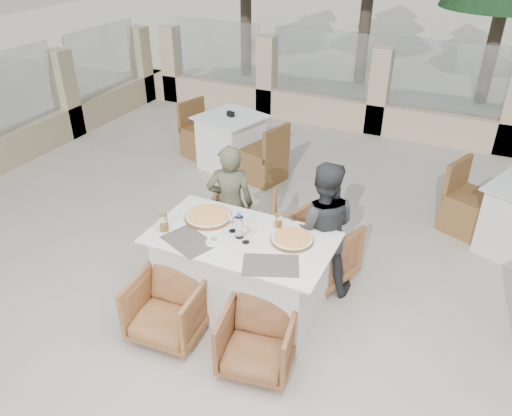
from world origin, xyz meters
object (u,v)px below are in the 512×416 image
at_px(diner_right, 322,229).
at_px(bg_table_a, 231,142).
at_px(water_bottle, 239,225).
at_px(armchair_near_left, 169,307).
at_px(beer_glass_left, 164,223).
at_px(dining_table, 242,272).
at_px(wine_glass_centre, 232,222).
at_px(wine_glass_near, 246,233).
at_px(diner_left, 230,205).
at_px(beer_glass_right, 278,220).
at_px(pizza_left, 208,216).
at_px(armchair_far_left, 244,226).
at_px(armchair_far_right, 315,251).
at_px(olive_dish, 214,241).
at_px(armchair_near_right, 258,339).
at_px(pizza_right, 292,239).

xyz_separation_m(diner_right, bg_table_a, (-2.03, 2.04, -0.29)).
xyz_separation_m(water_bottle, bg_table_a, (-1.47, 2.61, -0.51)).
height_order(water_bottle, armchair_near_left, water_bottle).
xyz_separation_m(beer_glass_left, bg_table_a, (-0.82, 2.80, -0.46)).
bearing_deg(dining_table, beer_glass_left, -163.42).
relative_size(wine_glass_centre, beer_glass_left, 1.18).
height_order(water_bottle, beer_glass_left, water_bottle).
bearing_deg(armchair_near_left, diner_right, 45.62).
distance_m(armchair_near_left, diner_right, 1.54).
bearing_deg(wine_glass_near, bg_table_a, 120.28).
relative_size(beer_glass_left, diner_left, 0.12).
height_order(beer_glass_left, beer_glass_right, beer_glass_left).
relative_size(pizza_left, armchair_far_left, 0.62).
distance_m(armchair_far_right, diner_left, 0.97).
distance_m(dining_table, bg_table_a, 2.99).
distance_m(wine_glass_near, olive_dish, 0.28).
relative_size(olive_dish, bg_table_a, 0.07).
height_order(armchair_far_right, armchair_near_left, armchair_far_right).
distance_m(water_bottle, armchair_far_left, 1.06).
bearing_deg(armchair_far_left, armchair_near_right, 99.65).
bearing_deg(diner_right, olive_dish, 28.45).
relative_size(beer_glass_right, armchair_far_left, 0.19).
relative_size(wine_glass_centre, wine_glass_near, 1.00).
bearing_deg(armchair_far_left, beer_glass_left, 53.68).
bearing_deg(armchair_near_left, pizza_right, 36.03).
distance_m(pizza_right, armchair_far_right, 0.73).
xyz_separation_m(armchair_far_left, armchair_near_right, (0.82, -1.38, -0.05)).
xyz_separation_m(armchair_far_right, diner_left, (-0.91, -0.04, 0.33)).
distance_m(wine_glass_centre, armchair_near_right, 1.02).
bearing_deg(beer_glass_right, pizza_right, -39.00).
relative_size(wine_glass_centre, armchair_far_right, 0.26).
distance_m(pizza_left, beer_glass_right, 0.65).
xyz_separation_m(wine_glass_centre, beer_glass_left, (-0.55, -0.24, -0.01)).
distance_m(wine_glass_near, armchair_far_right, 1.00).
bearing_deg(bg_table_a, diner_right, -28.85).
relative_size(pizza_right, water_bottle, 1.53).
distance_m(wine_glass_near, armchair_near_left, 0.92).
bearing_deg(beer_glass_right, wine_glass_near, -113.35).
bearing_deg(wine_glass_centre, armchair_near_left, -115.52).
xyz_separation_m(pizza_left, wine_glass_near, (0.48, -0.20, 0.06)).
bearing_deg(dining_table, armchair_near_right, -53.21).
distance_m(olive_dish, diner_left, 0.88).
height_order(beer_glass_left, armchair_near_left, beer_glass_left).
distance_m(pizza_left, diner_left, 0.52).
bearing_deg(beer_glass_left, bg_table_a, 106.35).
xyz_separation_m(pizza_left, armchair_far_right, (0.87, 0.54, -0.48)).
distance_m(dining_table, water_bottle, 0.51).
distance_m(beer_glass_left, armchair_near_left, 0.73).
distance_m(dining_table, armchair_far_left, 0.89).
bearing_deg(pizza_right, armchair_far_left, 140.06).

